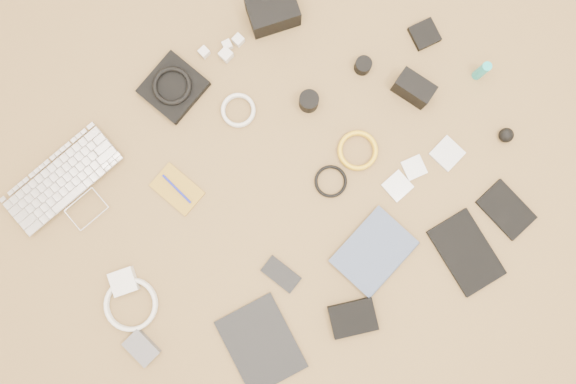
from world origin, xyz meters
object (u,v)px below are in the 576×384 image
laptop (74,193)px  phone (281,274)px  tablet (261,344)px  dslr_camera (273,12)px  paperback (395,271)px

laptop → phone: size_ratio=3.23×
laptop → tablet: size_ratio=1.48×
laptop → phone: laptop is taller
tablet → phone: 0.22m
laptop → phone: (0.39, -0.55, -0.01)m
tablet → phone: (0.16, 0.14, -0.00)m
laptop → dslr_camera: dslr_camera is taller
laptop → paperback: size_ratio=1.63×
dslr_camera → phone: 0.80m
paperback → dslr_camera: bearing=-22.4°
laptop → dslr_camera: bearing=1.6°
dslr_camera → paperback: bearing=-83.0°
dslr_camera → tablet: (-0.58, -0.82, -0.04)m
tablet → paperback: (0.45, -0.04, 0.01)m
phone → tablet: bearing=-158.1°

